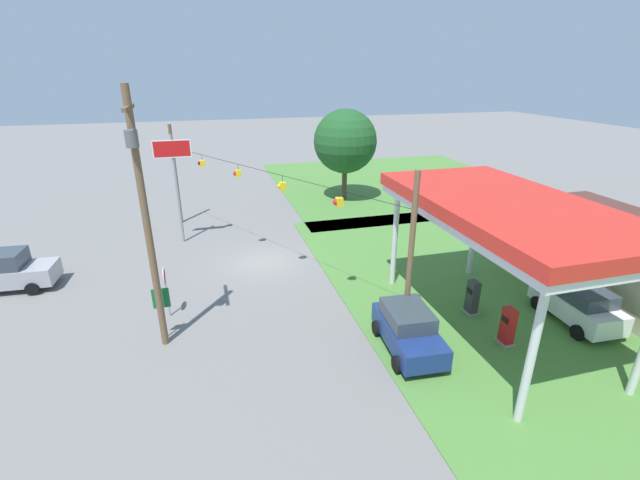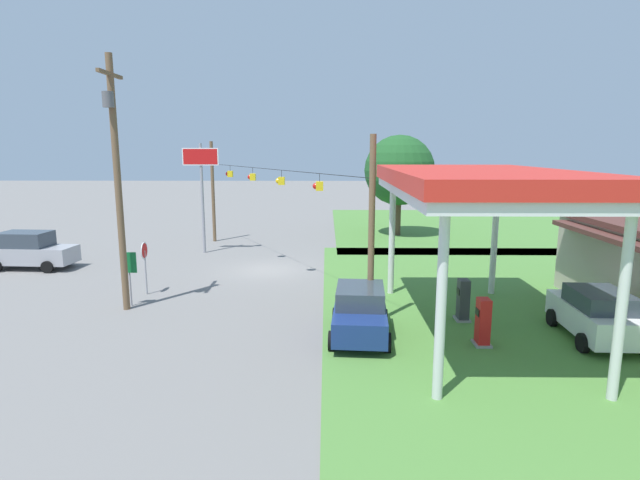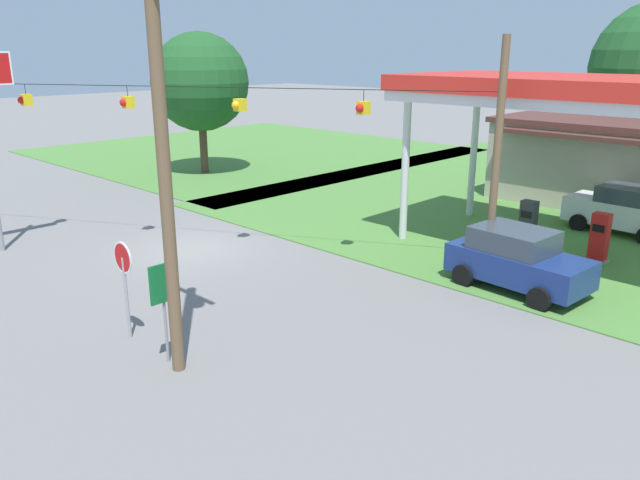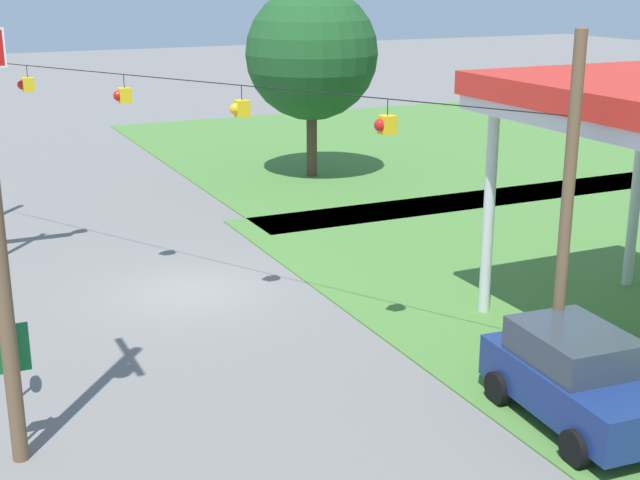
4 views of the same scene
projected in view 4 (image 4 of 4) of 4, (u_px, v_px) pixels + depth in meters
ground_plane at (189, 292)px, 24.03m from camera, size 160.00×160.00×0.00m
grass_verge_opposite_corner at (404, 145)px, 44.40m from camera, size 24.00×24.00×0.04m
car_at_pumps_front at (576, 377)px, 16.81m from camera, size 4.17×2.33×1.84m
stop_sign_roadside at (1, 320)px, 17.24m from camera, size 0.80×0.08×2.50m
route_sign at (10, 361)px, 15.68m from camera, size 0.10×0.70×2.40m
signal_span_gantry at (182, 146)px, 22.87m from camera, size 18.11×10.24×7.30m
tree_west_verge at (312, 54)px, 36.23m from camera, size 5.42×5.42×7.84m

